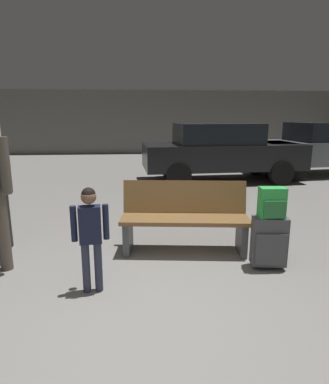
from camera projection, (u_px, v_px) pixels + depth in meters
ground_plane at (141, 206)px, 6.64m from camera, size 18.00×18.00×0.10m
garage_back_wall at (138, 122)px, 14.92m from camera, size 18.00×0.12×2.80m
bench at (185, 217)px, 4.24m from camera, size 1.65×0.70×0.89m
suitcase at (269, 241)px, 3.76m from camera, size 0.40×0.27×0.60m
backpack_bright at (272, 203)px, 3.66m from camera, size 0.29×0.20×0.34m
child at (90, 229)px, 3.18m from camera, size 0.36×0.20×1.06m
parked_car_near at (220, 151)px, 8.77m from camera, size 4.19×1.99×1.51m
parked_car_side at (324, 147)px, 9.72m from camera, size 4.25×2.11×1.51m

